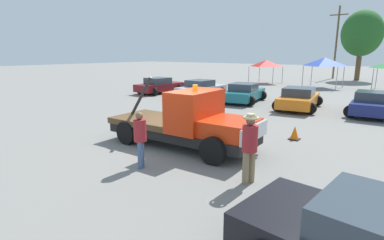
{
  "coord_description": "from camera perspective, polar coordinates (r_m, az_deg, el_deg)",
  "views": [
    {
      "loc": [
        6.71,
        -8.35,
        3.39
      ],
      "look_at": [
        0.5,
        0.0,
        1.05
      ],
      "focal_mm": 28.0,
      "sensor_mm": 36.0,
      "label": 1
    }
  ],
  "objects": [
    {
      "name": "ground_plane",
      "position": [
        11.24,
        -2.05,
        -4.89
      ],
      "size": [
        160.0,
        160.0,
        0.0
      ],
      "primitive_type": "plane",
      "color": "gray"
    },
    {
      "name": "tow_truck",
      "position": [
        10.8,
        -0.61,
        -0.59
      ],
      "size": [
        5.81,
        2.39,
        2.51
      ],
      "rotation": [
        0.0,
        0.0,
        0.04
      ],
      "color": "black",
      "rests_on": "ground"
    },
    {
      "name": "utility_pole",
      "position": [
        44.99,
        25.81,
        13.41
      ],
      "size": [
        2.2,
        0.24,
        9.32
      ],
      "color": "brown",
      "rests_on": "ground"
    },
    {
      "name": "parked_car_orange",
      "position": [
        19.58,
        19.66,
        3.89
      ],
      "size": [
        2.88,
        4.78,
        1.34
      ],
      "rotation": [
        0.0,
        0.0,
        1.71
      ],
      "color": "orange",
      "rests_on": "ground"
    },
    {
      "name": "canopy_tent_blue",
      "position": [
        32.43,
        23.95,
        10.1
      ],
      "size": [
        3.15,
        3.15,
        2.96
      ],
      "color": "#9E9EA3",
      "rests_on": "ground"
    },
    {
      "name": "parked_car_silver",
      "position": [
        23.56,
        1.79,
        5.99
      ],
      "size": [
        2.53,
        4.51,
        1.34
      ],
      "rotation": [
        0.0,
        0.0,
        1.53
      ],
      "color": "#B7B7BC",
      "rests_on": "ground"
    },
    {
      "name": "person_at_hood",
      "position": [
        9.01,
        -9.85,
        -3.01
      ],
      "size": [
        0.38,
        0.38,
        1.7
      ],
      "rotation": [
        0.0,
        0.0,
        0.61
      ],
      "color": "#475B84",
      "rests_on": "ground"
    },
    {
      "name": "canopy_tent_red",
      "position": [
        35.28,
        13.97,
        10.44
      ],
      "size": [
        2.91,
        2.91,
        2.61
      ],
      "color": "#9E9EA3",
      "rests_on": "ground"
    },
    {
      "name": "tree_left",
      "position": [
        43.23,
        29.65,
        14.11
      ],
      "size": [
        4.74,
        4.74,
        8.46
      ],
      "color": "brown",
      "rests_on": "ground"
    },
    {
      "name": "person_near_truck",
      "position": [
        7.92,
        10.94,
        -4.3
      ],
      "size": [
        0.42,
        0.42,
        1.88
      ],
      "rotation": [
        0.0,
        0.0,
        5.89
      ],
      "color": "#847051",
      "rests_on": "ground"
    },
    {
      "name": "parked_car_navy",
      "position": [
        19.28,
        31.07,
        2.67
      ],
      "size": [
        2.55,
        4.32,
        1.34
      ],
      "rotation": [
        0.0,
        0.0,
        1.62
      ],
      "color": "navy",
      "rests_on": "ground"
    },
    {
      "name": "traffic_cone",
      "position": [
        12.62,
        18.96,
        -2.42
      ],
      "size": [
        0.4,
        0.4,
        0.55
      ],
      "color": "black",
      "rests_on": "ground"
    },
    {
      "name": "parked_car_maroon",
      "position": [
        25.9,
        -6.23,
        6.53
      ],
      "size": [
        2.63,
        4.44,
        1.34
      ],
      "rotation": [
        0.0,
        0.0,
        1.5
      ],
      "color": "maroon",
      "rests_on": "ground"
    },
    {
      "name": "parked_car_teal",
      "position": [
        21.31,
        9.87,
        5.1
      ],
      "size": [
        2.88,
        4.58,
        1.34
      ],
      "rotation": [
        0.0,
        0.0,
        1.73
      ],
      "color": "#196670",
      "rests_on": "ground"
    }
  ]
}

